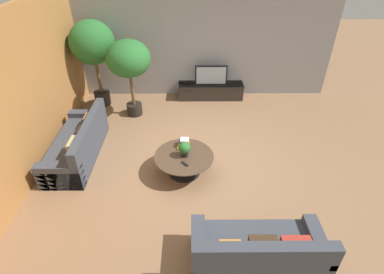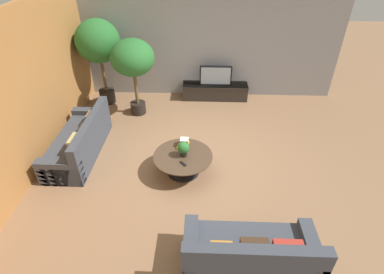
# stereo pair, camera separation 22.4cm
# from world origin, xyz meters

# --- Properties ---
(ground_plane) EXTENTS (24.00, 24.00, 0.00)m
(ground_plane) POSITION_xyz_m (0.00, 0.00, 0.00)
(ground_plane) COLOR #8C6647
(back_wall_stone) EXTENTS (7.40, 0.12, 3.00)m
(back_wall_stone) POSITION_xyz_m (0.00, 3.26, 1.50)
(back_wall_stone) COLOR #939399
(back_wall_stone) RESTS_ON ground
(side_wall_left) EXTENTS (0.12, 7.40, 3.00)m
(side_wall_left) POSITION_xyz_m (-3.26, 0.20, 1.50)
(side_wall_left) COLOR #B2753D
(side_wall_left) RESTS_ON ground
(media_console) EXTENTS (1.86, 0.50, 0.43)m
(media_console) POSITION_xyz_m (0.39, 2.94, 0.22)
(media_console) COLOR #2D2823
(media_console) RESTS_ON ground
(television) EXTENTS (0.88, 0.13, 0.54)m
(television) POSITION_xyz_m (0.39, 2.94, 0.69)
(television) COLOR black
(television) RESTS_ON media_console
(coffee_table) EXTENTS (1.16, 1.16, 0.42)m
(coffee_table) POSITION_xyz_m (-0.32, -0.30, 0.30)
(coffee_table) COLOR black
(coffee_table) RESTS_ON ground
(couch_by_wall) EXTENTS (0.84, 2.12, 0.84)m
(couch_by_wall) POSITION_xyz_m (-2.56, 0.26, 0.29)
(couch_by_wall) COLOR #3D424C
(couch_by_wall) RESTS_ON ground
(couch_near_entry) EXTENTS (1.87, 0.84, 0.84)m
(couch_near_entry) POSITION_xyz_m (0.75, -2.32, 0.29)
(couch_near_entry) COLOR #3D424C
(couch_near_entry) RESTS_ON ground
(potted_palm_tall) EXTENTS (1.11, 1.11, 2.26)m
(potted_palm_tall) POSITION_xyz_m (-2.62, 2.58, 1.64)
(potted_palm_tall) COLOR black
(potted_palm_tall) RESTS_ON ground
(potted_palm_corner) EXTENTS (1.06, 1.06, 1.96)m
(potted_palm_corner) POSITION_xyz_m (-1.65, 2.02, 1.45)
(potted_palm_corner) COLOR black
(potted_palm_corner) RESTS_ON ground
(potted_plant_tabletop) EXTENTS (0.23, 0.23, 0.30)m
(potted_plant_tabletop) POSITION_xyz_m (-0.30, -0.30, 0.59)
(potted_plant_tabletop) COLOR black
(potted_plant_tabletop) RESTS_ON coffee_table
(book_stack) EXTENTS (0.25, 0.34, 0.17)m
(book_stack) POSITION_xyz_m (-0.32, 0.02, 0.49)
(book_stack) COLOR gold
(book_stack) RESTS_ON coffee_table
(remote_black) EXTENTS (0.14, 0.14, 0.02)m
(remote_black) POSITION_xyz_m (-0.30, -0.56, 0.43)
(remote_black) COLOR black
(remote_black) RESTS_ON coffee_table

